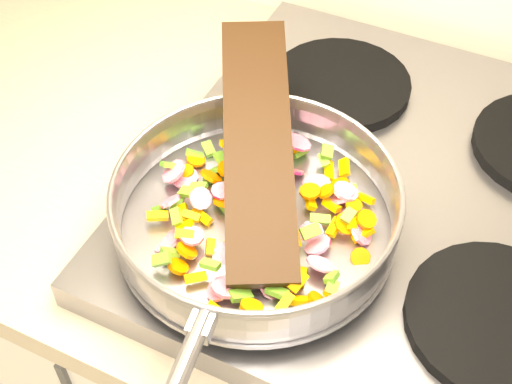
% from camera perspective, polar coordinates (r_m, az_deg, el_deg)
% --- Properties ---
extents(cooktop, '(0.60, 0.60, 0.04)m').
position_cam_1_polar(cooktop, '(0.89, 11.76, -0.64)').
color(cooktop, '#939399').
rests_on(cooktop, counter_top).
extents(grate_fl, '(0.19, 0.19, 0.02)m').
position_cam_1_polar(grate_fl, '(0.80, -0.46, -2.79)').
color(grate_fl, black).
rests_on(grate_fl, cooktop).
extents(grate_fr, '(0.19, 0.19, 0.02)m').
position_cam_1_polar(grate_fr, '(0.77, 18.80, -9.67)').
color(grate_fr, black).
rests_on(grate_fr, cooktop).
extents(grate_bl, '(0.19, 0.19, 0.02)m').
position_cam_1_polar(grate_bl, '(0.99, 6.80, 8.58)').
color(grate_bl, black).
rests_on(grate_bl, cooktop).
extents(saute_pan, '(0.36, 0.52, 0.06)m').
position_cam_1_polar(saute_pan, '(0.77, -0.04, -1.24)').
color(saute_pan, '#9E9EA5').
rests_on(saute_pan, grate_fl).
extents(vegetable_heap, '(0.27, 0.27, 0.05)m').
position_cam_1_polar(vegetable_heap, '(0.78, 0.34, -1.67)').
color(vegetable_heap, '#C91350').
rests_on(vegetable_heap, saute_pan).
extents(wooden_spatula, '(0.22, 0.32, 0.10)m').
position_cam_1_polar(wooden_spatula, '(0.79, 0.14, 3.90)').
color(wooden_spatula, black).
rests_on(wooden_spatula, saute_pan).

